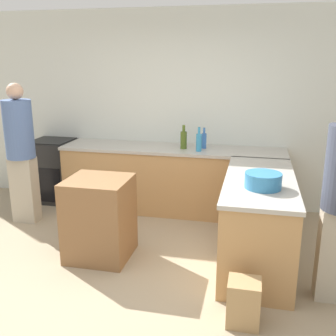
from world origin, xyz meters
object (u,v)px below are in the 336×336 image
at_px(island_table, 100,218).
at_px(person_by_range, 21,149).
at_px(paper_bag, 244,302).
at_px(water_bottle_blue, 204,140).
at_px(olive_oil_bottle, 184,139).
at_px(range_oven, 54,170).
at_px(dish_soap_bottle, 199,142).
at_px(mixing_bowl, 263,181).

xyz_separation_m(island_table, person_by_range, (-1.30, 0.68, 0.53)).
bearing_deg(island_table, paper_bag, -27.82).
bearing_deg(water_bottle_blue, paper_bag, -74.43).
xyz_separation_m(water_bottle_blue, person_by_range, (-2.18, -0.83, -0.04)).
bearing_deg(paper_bag, water_bottle_blue, 105.57).
height_order(island_table, olive_oil_bottle, olive_oil_bottle).
bearing_deg(range_oven, olive_oil_bottle, -2.25).
distance_m(island_table, dish_soap_bottle, 1.68).
xyz_separation_m(dish_soap_bottle, person_by_range, (-2.14, -0.65, -0.06)).
bearing_deg(paper_bag, dish_soap_bottle, 107.84).
bearing_deg(mixing_bowl, paper_bag, -97.81).
relative_size(olive_oil_bottle, person_by_range, 0.18).
height_order(mixing_bowl, person_by_range, person_by_range).
height_order(range_oven, dish_soap_bottle, dish_soap_bottle).
xyz_separation_m(range_oven, water_bottle_blue, (2.22, 0.00, 0.55)).
distance_m(range_oven, olive_oil_bottle, 2.04).
bearing_deg(island_table, person_by_range, 152.43).
bearing_deg(person_by_range, island_table, -27.57).
bearing_deg(water_bottle_blue, dish_soap_bottle, -102.86).
bearing_deg(water_bottle_blue, mixing_bowl, -63.96).
xyz_separation_m(island_table, water_bottle_blue, (0.88, 1.51, 0.57)).
bearing_deg(olive_oil_bottle, mixing_bowl, -55.31).
bearing_deg(water_bottle_blue, olive_oil_bottle, -163.15).
relative_size(island_table, olive_oil_bottle, 2.74).
bearing_deg(paper_bag, person_by_range, 152.30).
bearing_deg(range_oven, island_table, -48.44).
xyz_separation_m(range_oven, olive_oil_bottle, (1.96, -0.08, 0.57)).
bearing_deg(mixing_bowl, person_by_range, 166.46).
height_order(mixing_bowl, water_bottle_blue, water_bottle_blue).
bearing_deg(island_table, dish_soap_bottle, 57.70).
height_order(range_oven, water_bottle_blue, water_bottle_blue).
bearing_deg(paper_bag, island_table, 152.18).
bearing_deg(mixing_bowl, dish_soap_bottle, 120.31).
bearing_deg(dish_soap_bottle, mixing_bowl, -59.69).
bearing_deg(paper_bag, range_oven, 141.07).
bearing_deg(mixing_bowl, island_table, 178.99).
distance_m(water_bottle_blue, person_by_range, 2.33).
distance_m(person_by_range, paper_bag, 3.28).
xyz_separation_m(range_oven, person_by_range, (0.04, -0.83, 0.51)).
relative_size(island_table, water_bottle_blue, 3.12).
bearing_deg(dish_soap_bottle, range_oven, 175.27).
xyz_separation_m(mixing_bowl, dish_soap_bottle, (-0.79, 1.36, 0.05)).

